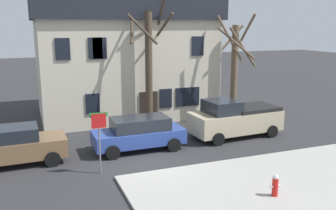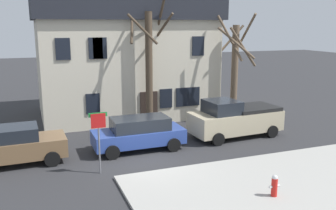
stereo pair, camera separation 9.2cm
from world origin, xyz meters
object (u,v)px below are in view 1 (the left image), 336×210
object	(u,v)px
tree_bare_far	(235,66)
car_brown_sedan	(15,146)
car_blue_wagon	(139,133)
tree_bare_mid	(149,63)
pickup_truck_beige	(235,118)
street_sign_pole	(99,131)
fire_hydrant	(275,185)
building_main	(123,56)

from	to	relation	value
tree_bare_far	car_brown_sedan	xyz separation A→B (m)	(-13.20, -3.57, -2.66)
tree_bare_far	car_blue_wagon	xyz separation A→B (m)	(-7.49, -3.63, -2.66)
tree_bare_mid	car_blue_wagon	size ratio (longest dim) A/B	1.89
pickup_truck_beige	tree_bare_mid	bearing A→B (deg)	138.34
car_brown_sedan	pickup_truck_beige	xyz separation A→B (m)	(11.31, 0.22, 0.16)
tree_bare_far	pickup_truck_beige	distance (m)	4.59
tree_bare_far	street_sign_pole	world-z (taller)	tree_bare_far
fire_hydrant	pickup_truck_beige	bearing A→B (deg)	69.88
tree_bare_mid	fire_hydrant	xyz separation A→B (m)	(1.22, -10.58, -3.38)
car_brown_sedan	street_sign_pole	size ratio (longest dim) A/B	1.68
building_main	pickup_truck_beige	distance (m)	9.42
building_main	fire_hydrant	xyz separation A→B (m)	(1.68, -14.99, -3.49)
car_blue_wagon	building_main	bearing A→B (deg)	80.88
tree_bare_mid	car_blue_wagon	world-z (taller)	tree_bare_mid
building_main	tree_bare_mid	bearing A→B (deg)	-84.08
building_main	fire_hydrant	world-z (taller)	building_main
building_main	pickup_truck_beige	size ratio (longest dim) A/B	2.24
pickup_truck_beige	fire_hydrant	size ratio (longest dim) A/B	6.56
tree_bare_mid	car_brown_sedan	bearing A→B (deg)	-154.02
building_main	car_blue_wagon	xyz separation A→B (m)	(-1.30, -8.11, -3.16)
tree_bare_mid	tree_bare_far	distance (m)	5.75
car_blue_wagon	tree_bare_mid	bearing A→B (deg)	64.57
pickup_truck_beige	fire_hydrant	world-z (taller)	pickup_truck_beige
building_main	street_sign_pole	size ratio (longest dim) A/B	4.47
street_sign_pole	tree_bare_mid	bearing A→B (deg)	55.50
car_blue_wagon	pickup_truck_beige	bearing A→B (deg)	2.82
car_blue_wagon	fire_hydrant	xyz separation A→B (m)	(2.98, -6.88, -0.33)
pickup_truck_beige	street_sign_pole	world-z (taller)	street_sign_pole
car_blue_wagon	street_sign_pole	size ratio (longest dim) A/B	1.72
car_brown_sedan	street_sign_pole	xyz separation A→B (m)	(3.32, -2.39, 0.98)
building_main	tree_bare_far	world-z (taller)	building_main
building_main	street_sign_pole	distance (m)	11.28
building_main	street_sign_pole	world-z (taller)	building_main
tree_bare_far	car_blue_wagon	bearing A→B (deg)	-154.18
car_brown_sedan	pickup_truck_beige	bearing A→B (deg)	1.10
street_sign_pole	fire_hydrant	bearing A→B (deg)	-40.31
car_brown_sedan	fire_hydrant	size ratio (longest dim) A/B	5.53
tree_bare_mid	fire_hydrant	bearing A→B (deg)	-83.40
tree_bare_far	car_brown_sedan	size ratio (longest dim) A/B	1.55
car_blue_wagon	tree_bare_far	bearing A→B (deg)	25.82
fire_hydrant	street_sign_pole	bearing A→B (deg)	139.69
pickup_truck_beige	building_main	bearing A→B (deg)	118.80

